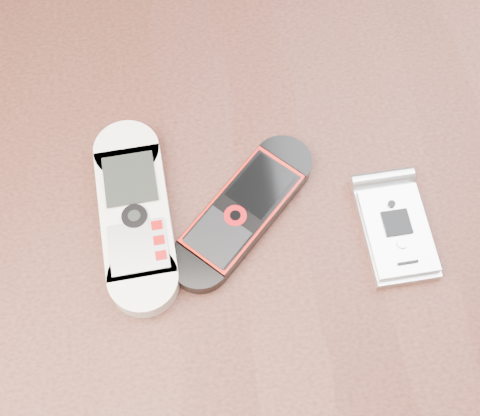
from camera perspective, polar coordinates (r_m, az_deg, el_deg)
name	(u,v)px	position (r m, az deg, el deg)	size (l,w,h in m)	color
ground	(237,382)	(1.25, -0.23, -14.61)	(4.00, 4.00, 0.00)	#472B19
table	(235,260)	(0.63, -0.45, -4.43)	(1.20, 0.80, 0.75)	black
nokia_white	(135,214)	(0.53, -8.94, -0.48)	(0.05, 0.16, 0.02)	silver
nokia_black_red	(243,211)	(0.52, 0.23, -0.26)	(0.05, 0.15, 0.02)	black
motorola_razr	(396,229)	(0.53, 13.16, -1.75)	(0.05, 0.10, 0.01)	silver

